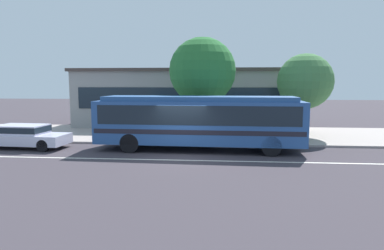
# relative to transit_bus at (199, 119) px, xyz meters

# --- Properties ---
(ground_plane) EXTENTS (120.00, 120.00, 0.00)m
(ground_plane) POSITION_rel_transit_bus_xyz_m (-0.81, -1.69, -1.68)
(ground_plane) COLOR #3A343B
(sidewalk_slab) EXTENTS (60.00, 8.00, 0.12)m
(sidewalk_slab) POSITION_rel_transit_bus_xyz_m (-0.81, 5.35, -1.62)
(sidewalk_slab) COLOR #A49894
(sidewalk_slab) RESTS_ON ground_plane
(lane_stripe_center) EXTENTS (56.00, 0.16, 0.01)m
(lane_stripe_center) POSITION_rel_transit_bus_xyz_m (-0.81, -2.49, -1.68)
(lane_stripe_center) COLOR silver
(lane_stripe_center) RESTS_ON ground_plane
(transit_bus) EXTENTS (10.95, 2.92, 2.89)m
(transit_bus) POSITION_rel_transit_bus_xyz_m (0.00, 0.00, 0.00)
(transit_bus) COLOR #2A5191
(transit_bus) RESTS_ON ground_plane
(sedan_behind_bus) EXTENTS (4.66, 2.13, 1.29)m
(sedan_behind_bus) POSITION_rel_transit_bus_xyz_m (-9.69, -0.23, -0.96)
(sedan_behind_bus) COLOR silver
(sedan_behind_bus) RESTS_ON ground_plane
(pedestrian_waiting_near_sign) EXTENTS (0.47, 0.47, 1.61)m
(pedestrian_waiting_near_sign) POSITION_rel_transit_bus_xyz_m (-1.34, 3.11, -0.62)
(pedestrian_waiting_near_sign) COLOR #273241
(pedestrian_waiting_near_sign) RESTS_ON sidewalk_slab
(pedestrian_walking_along_curb) EXTENTS (0.46, 0.46, 1.68)m
(pedestrian_walking_along_curb) POSITION_rel_transit_bus_xyz_m (3.31, 2.58, -0.58)
(pedestrian_walking_along_curb) COLOR slate
(pedestrian_walking_along_curb) RESTS_ON sidewalk_slab
(pedestrian_standing_by_tree) EXTENTS (0.34, 0.34, 1.65)m
(pedestrian_standing_by_tree) POSITION_rel_transit_bus_xyz_m (2.33, 2.01, -0.60)
(pedestrian_standing_by_tree) COLOR #6E5C59
(pedestrian_standing_by_tree) RESTS_ON sidewalk_slab
(street_tree_near_stop) EXTENTS (4.23, 4.23, 6.35)m
(street_tree_near_stop) POSITION_rel_transit_bus_xyz_m (-0.06, 3.82, 2.66)
(street_tree_near_stop) COLOR brown
(street_tree_near_stop) RESTS_ON sidewalk_slab
(street_tree_mid_block) EXTENTS (3.58, 3.58, 5.37)m
(street_tree_mid_block) POSITION_rel_transit_bus_xyz_m (6.56, 4.79, 2.01)
(street_tree_mid_block) COLOR brown
(street_tree_mid_block) RESTS_ON sidewalk_slab
(station_building) EXTENTS (18.40, 8.18, 4.72)m
(station_building) POSITION_rel_transit_bus_xyz_m (-1.48, 11.19, 0.69)
(station_building) COLOR gray
(station_building) RESTS_ON ground_plane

